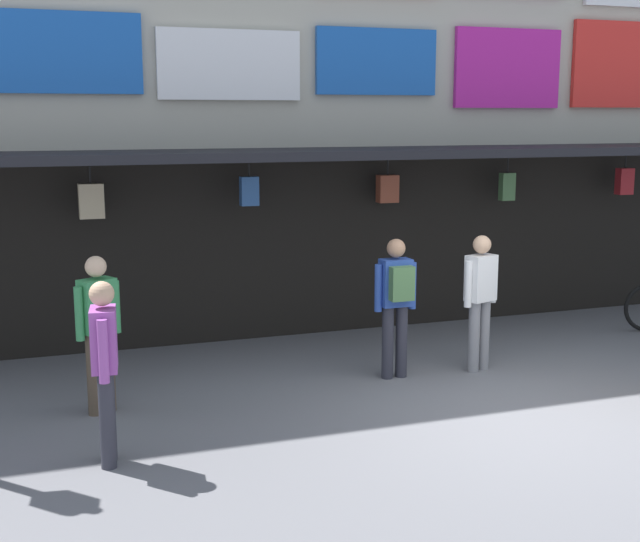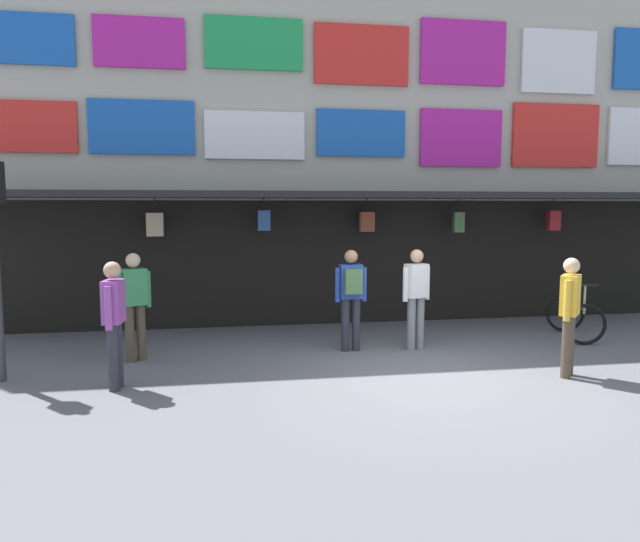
{
  "view_description": "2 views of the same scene",
  "coord_description": "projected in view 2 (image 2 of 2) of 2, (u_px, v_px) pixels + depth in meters",
  "views": [
    {
      "loc": [
        -4.79,
        -7.29,
        3.1
      ],
      "look_at": [
        -1.48,
        2.13,
        1.26
      ],
      "focal_mm": 47.61,
      "sensor_mm": 36.0,
      "label": 1
    },
    {
      "loc": [
        -2.82,
        -7.75,
        2.39
      ],
      "look_at": [
        -1.23,
        1.63,
        1.34
      ],
      "focal_mm": 33.22,
      "sensor_mm": 36.0,
      "label": 2
    }
  ],
  "objects": [
    {
      "name": "pedestrian_in_purple",
      "position": [
        570.0,
        310.0,
        8.24
      ],
      "size": [
        0.4,
        0.42,
        1.68
      ],
      "color": "brown",
      "rests_on": "ground"
    },
    {
      "name": "pedestrian_in_black",
      "position": [
        416.0,
        293.0,
        9.83
      ],
      "size": [
        0.51,
        0.32,
        1.68
      ],
      "color": "gray",
      "rests_on": "ground"
    },
    {
      "name": "shopfront",
      "position": [
        354.0,
        131.0,
        12.37
      ],
      "size": [
        18.0,
        2.6,
        8.0
      ],
      "color": "#B2AD9E",
      "rests_on": "ground"
    },
    {
      "name": "bicycle_parked",
      "position": [
        575.0,
        317.0,
        10.73
      ],
      "size": [
        1.0,
        1.31,
        1.05
      ],
      "color": "black",
      "rests_on": "ground"
    },
    {
      "name": "pedestrian_in_green",
      "position": [
        114.0,
        318.0,
        7.68
      ],
      "size": [
        0.26,
        0.53,
        1.68
      ],
      "color": "#2D2D38",
      "rests_on": "ground"
    },
    {
      "name": "pedestrian_in_blue",
      "position": [
        134.0,
        301.0,
        9.06
      ],
      "size": [
        0.48,
        0.37,
        1.68
      ],
      "color": "brown",
      "rests_on": "ground"
    },
    {
      "name": "pedestrian_in_yellow",
      "position": [
        351.0,
        292.0,
        9.7
      ],
      "size": [
        0.53,
        0.35,
        1.68
      ],
      "color": "#2D2D38",
      "rests_on": "ground"
    },
    {
      "name": "ground_plane",
      "position": [
        425.0,
        377.0,
        8.33
      ],
      "size": [
        80.0,
        80.0,
        0.0
      ],
      "primitive_type": "plane",
      "color": "slate"
    }
  ]
}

